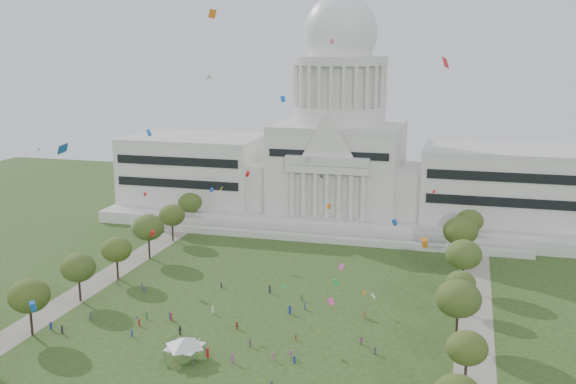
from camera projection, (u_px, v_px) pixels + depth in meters
The scene contains 28 objects.
ground at pixel (230, 353), 136.47m from camera, with size 400.00×400.00×0.00m, color #2A441B.
capitol at pixel (339, 157), 238.80m from camera, with size 160.00×64.50×91.30m.
path_left at pixel (97, 282), 177.07m from camera, with size 8.00×160.00×0.04m, color gray.
path_right at pixel (475, 321), 152.43m from camera, with size 8.00×160.00×0.04m, color gray.
row_tree_l_1 at pixel (29, 296), 143.08m from camera, with size 8.86×8.86×12.59m.
row_tree_r_1 at pixel (467, 348), 121.33m from camera, with size 7.58×7.58×10.78m.
row_tree_l_2 at pixel (78, 268), 162.53m from camera, with size 8.42×8.42×11.97m.
row_tree_r_2 at pixel (458, 299), 139.51m from camera, with size 9.55×9.55×13.58m.
row_tree_l_3 at pixel (116, 250), 178.01m from camera, with size 8.12×8.12×11.55m.
row_tree_r_3 at pixel (461, 283), 156.07m from camera, with size 7.01×7.01×9.98m.
row_tree_l_4 at pixel (148, 227), 195.20m from camera, with size 9.29×9.29×13.21m.
row_tree_r_4 at pixel (464, 255), 170.18m from camera, with size 9.19×9.19×13.06m.
row_tree_l_5 at pixel (172, 215), 213.22m from camera, with size 8.33×8.33×11.85m.
row_tree_r_5 at pixel (460, 231), 189.36m from camera, with size 9.82×9.82×13.96m.
row_tree_l_6 at pixel (190, 203), 230.76m from camera, with size 8.19×8.19×11.64m.
row_tree_r_6 at pixel (470, 221), 205.94m from camera, with size 8.42×8.42×11.97m.
event_tent at pixel (185, 342), 132.90m from camera, with size 9.63×9.63×4.91m.
person_0 at pixel (375, 351), 135.77m from camera, with size 0.79×0.51×1.62m, color #4C4C51.
person_2 at pixel (362, 341), 140.20m from camera, with size 0.83×0.52×1.72m, color #994C8C.
person_3 at pixel (273, 356), 133.13m from camera, with size 1.10×0.57×1.71m, color #994C8C.
person_4 at pixel (250, 343), 139.17m from camera, with size 1.07×0.58×1.82m, color #994C8C.
person_5 at pixel (237, 325), 147.88m from camera, with size 1.55×0.61×1.68m, color #B21E1E.
person_7 at pixel (175, 365), 129.67m from camera, with size 0.56×0.41×1.54m, color olive.
person_8 at pixel (180, 330), 145.04m from camera, with size 0.91×0.56×1.88m, color #26262B.
person_9 at pixel (291, 354), 134.17m from camera, with size 1.10×0.57×1.70m, color #994C8C.
person_10 at pixel (296, 337), 142.23m from camera, with size 0.81×0.44×1.38m, color #B21E1E.
distant_crowd at pixel (196, 315), 153.52m from camera, with size 66.11×39.16×1.95m.
kite_swarm at pixel (247, 228), 141.20m from camera, with size 84.32×106.77×66.04m.
Camera 1 is at (44.60, -118.81, 61.06)m, focal length 42.00 mm.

